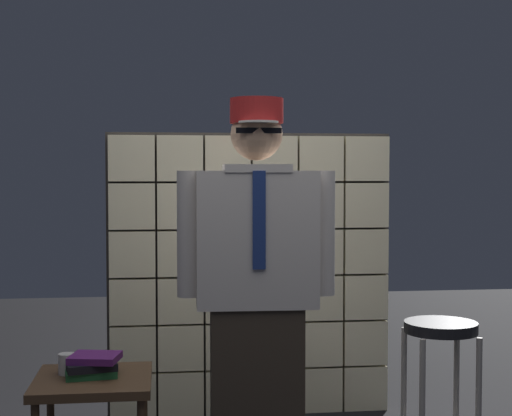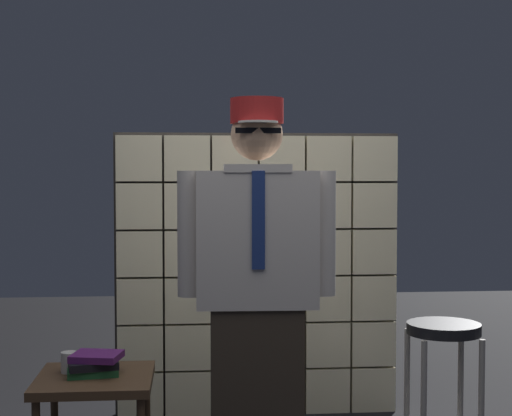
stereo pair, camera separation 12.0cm
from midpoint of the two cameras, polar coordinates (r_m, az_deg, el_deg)
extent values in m
cube|color=beige|center=(4.75, -9.80, -13.53)|extent=(0.27, 0.08, 0.27)
cube|color=beige|center=(4.74, -6.32, -13.53)|extent=(0.27, 0.08, 0.27)
cube|color=beige|center=(4.75, -2.84, -13.47)|extent=(0.27, 0.08, 0.27)
cube|color=beige|center=(4.78, 0.61, -13.38)|extent=(0.27, 0.08, 0.27)
cube|color=beige|center=(4.82, 4.00, -13.23)|extent=(0.27, 0.08, 0.27)
cube|color=beige|center=(4.88, 7.32, -13.05)|extent=(0.27, 0.08, 0.27)
cube|color=beige|center=(4.68, -9.83, -10.23)|extent=(0.27, 0.08, 0.27)
cube|color=beige|center=(4.67, -6.33, -10.22)|extent=(0.27, 0.08, 0.27)
cube|color=beige|center=(4.68, -2.85, -10.18)|extent=(0.27, 0.08, 0.27)
cube|color=beige|center=(4.71, 0.61, -10.10)|extent=(0.27, 0.08, 0.27)
cube|color=beige|center=(4.76, 4.02, -9.98)|extent=(0.27, 0.08, 0.27)
cube|color=beige|center=(4.82, 7.34, -9.84)|extent=(0.27, 0.08, 0.27)
cube|color=beige|center=(4.62, -9.86, -6.84)|extent=(0.27, 0.08, 0.27)
cube|color=beige|center=(4.62, -6.35, -6.82)|extent=(0.27, 0.08, 0.27)
cube|color=beige|center=(4.63, -2.85, -6.79)|extent=(0.27, 0.08, 0.27)
cube|color=beige|center=(4.66, 0.61, -6.73)|extent=(0.27, 0.08, 0.27)
cube|color=beige|center=(4.70, 4.03, -6.64)|extent=(0.27, 0.08, 0.27)
cube|color=beige|center=(4.76, 7.36, -6.54)|extent=(0.27, 0.08, 0.27)
cube|color=beige|center=(4.59, -9.88, -3.38)|extent=(0.27, 0.08, 0.27)
cube|color=beige|center=(4.58, -6.37, -3.36)|extent=(0.27, 0.08, 0.27)
cube|color=beige|center=(4.59, -2.86, -3.33)|extent=(0.27, 0.08, 0.27)
cube|color=beige|center=(4.62, 0.62, -3.29)|extent=(0.27, 0.08, 0.27)
cube|color=beige|center=(4.66, 4.04, -3.24)|extent=(0.27, 0.08, 0.27)
cube|color=beige|center=(4.73, 7.38, -3.18)|extent=(0.27, 0.08, 0.27)
cube|color=beige|center=(4.56, -9.91, 0.13)|extent=(0.27, 0.08, 0.27)
cube|color=beige|center=(4.56, -6.39, 0.15)|extent=(0.27, 0.08, 0.27)
cube|color=beige|center=(4.57, -2.87, 0.17)|extent=(0.27, 0.08, 0.27)
cube|color=beige|center=(4.60, 0.62, 0.18)|extent=(0.27, 0.08, 0.27)
cube|color=beige|center=(4.64, 4.05, 0.20)|extent=(0.27, 0.08, 0.27)
cube|color=beige|center=(4.71, 7.40, 0.22)|extent=(0.27, 0.08, 0.27)
cube|color=beige|center=(4.56, -9.94, 3.65)|extent=(0.27, 0.08, 0.27)
cube|color=beige|center=(4.56, -6.41, 3.67)|extent=(0.27, 0.08, 0.27)
cube|color=beige|center=(4.57, -2.88, 3.68)|extent=(0.27, 0.08, 0.27)
cube|color=beige|center=(4.60, 0.62, 3.68)|extent=(0.27, 0.08, 0.27)
cube|color=beige|center=(4.64, 4.06, 3.66)|extent=(0.27, 0.08, 0.27)
cube|color=beige|center=(4.70, 7.42, 3.64)|extent=(0.27, 0.08, 0.27)
cube|color=#38332D|center=(4.67, -1.18, -4.96)|extent=(1.71, 0.02, 1.71)
cube|color=#382D23|center=(3.56, -0.95, -14.09)|extent=(0.42, 0.22, 0.86)
cube|color=silver|center=(3.42, -0.96, -2.30)|extent=(0.54, 0.25, 0.61)
cube|color=navy|center=(3.30, -0.81, -0.90)|extent=(0.06, 0.01, 0.42)
cube|color=silver|center=(3.41, -0.96, 2.95)|extent=(0.30, 0.25, 0.04)
sphere|color=tan|center=(3.42, -0.96, 5.47)|extent=(0.23, 0.23, 0.23)
ellipsoid|color=black|center=(3.36, -0.90, 4.83)|extent=(0.15, 0.09, 0.10)
cube|color=black|center=(3.31, -0.83, 5.76)|extent=(0.20, 0.02, 0.02)
cylinder|color=white|center=(3.33, -0.86, 6.38)|extent=(0.18, 0.18, 0.01)
cylinder|color=maroon|center=(3.42, -0.97, 7.21)|extent=(0.24, 0.24, 0.11)
cylinder|color=silver|center=(3.46, 4.00, -1.85)|extent=(0.11, 0.11, 0.56)
cylinder|color=silver|center=(3.41, -5.98, -1.92)|extent=(0.11, 0.11, 0.56)
cylinder|color=black|center=(3.72, 12.62, -8.61)|extent=(0.34, 0.34, 0.05)
cylinder|color=#A59E93|center=(3.74, 15.24, -14.57)|extent=(0.03, 0.03, 0.71)
cylinder|color=#A59E93|center=(3.89, 9.99, -13.82)|extent=(0.03, 0.03, 0.71)
cylinder|color=#A59E93|center=(3.97, 13.76, -13.51)|extent=(0.03, 0.03, 0.71)
cube|color=#513823|center=(3.64, -12.93, -12.41)|extent=(0.52, 0.52, 0.04)
cube|color=#1E592D|center=(3.63, -13.07, -11.83)|extent=(0.24, 0.18, 0.03)
cube|color=black|center=(3.62, -13.03, -11.34)|extent=(0.24, 0.19, 0.04)
cube|color=#591E66|center=(3.62, -12.79, -10.77)|extent=(0.24, 0.22, 0.03)
cylinder|color=silver|center=(3.69, -14.73, -11.11)|extent=(0.08, 0.08, 0.09)
torus|color=silver|center=(3.69, -13.82, -11.05)|extent=(0.06, 0.01, 0.06)
camera|label=1|loc=(0.06, -91.02, -0.05)|focal=54.02mm
camera|label=2|loc=(0.06, 88.98, 0.05)|focal=54.02mm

